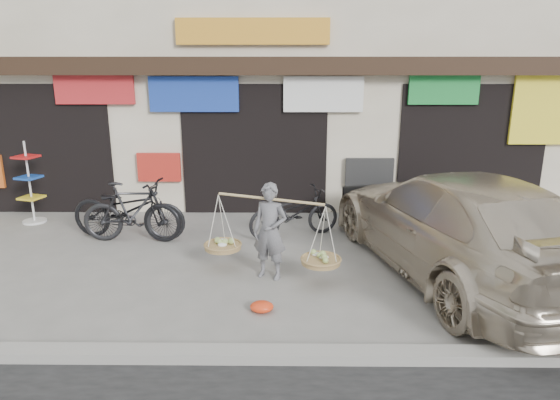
{
  "coord_description": "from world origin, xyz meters",
  "views": [
    {
      "loc": [
        0.64,
        -6.78,
        3.15
      ],
      "look_at": [
        0.56,
        0.9,
        1.0
      ],
      "focal_mm": 32.0,
      "sensor_mm": 36.0,
      "label": 1
    }
  ],
  "objects_px": {
    "bike_1": "(134,212)",
    "suv": "(457,224)",
    "bike_2": "(294,213)",
    "bike_0": "(126,210)",
    "display_rack": "(31,190)",
    "street_vendor": "(270,236)"
  },
  "relations": [
    {
      "from": "bike_1",
      "to": "suv",
      "type": "relative_size",
      "value": 0.31
    },
    {
      "from": "bike_2",
      "to": "suv",
      "type": "height_order",
      "value": "suv"
    },
    {
      "from": "bike_0",
      "to": "bike_2",
      "type": "xyz_separation_m",
      "value": [
        3.04,
        0.16,
        -0.1
      ]
    },
    {
      "from": "bike_0",
      "to": "display_rack",
      "type": "bearing_deg",
      "value": 78.31
    },
    {
      "from": "bike_2",
      "to": "suv",
      "type": "xyz_separation_m",
      "value": [
        2.41,
        -1.62,
        0.33
      ]
    },
    {
      "from": "display_rack",
      "to": "bike_2",
      "type": "bearing_deg",
      "value": -8.53
    },
    {
      "from": "street_vendor",
      "to": "bike_0",
      "type": "xyz_separation_m",
      "value": [
        -2.65,
        1.66,
        -0.11
      ]
    },
    {
      "from": "street_vendor",
      "to": "bike_0",
      "type": "relative_size",
      "value": 0.96
    },
    {
      "from": "street_vendor",
      "to": "display_rack",
      "type": "relative_size",
      "value": 1.23
    },
    {
      "from": "suv",
      "to": "display_rack",
      "type": "distance_m",
      "value": 8.02
    },
    {
      "from": "suv",
      "to": "display_rack",
      "type": "bearing_deg",
      "value": -31.3
    },
    {
      "from": "street_vendor",
      "to": "suv",
      "type": "relative_size",
      "value": 0.35
    },
    {
      "from": "bike_0",
      "to": "street_vendor",
      "type": "bearing_deg",
      "value": -110.55
    },
    {
      "from": "street_vendor",
      "to": "bike_2",
      "type": "xyz_separation_m",
      "value": [
        0.39,
        1.82,
        -0.21
      ]
    },
    {
      "from": "bike_1",
      "to": "display_rack",
      "type": "distance_m",
      "value": 2.59
    },
    {
      "from": "suv",
      "to": "bike_1",
      "type": "bearing_deg",
      "value": -28.13
    },
    {
      "from": "bike_2",
      "to": "suv",
      "type": "bearing_deg",
      "value": -143.8
    },
    {
      "from": "street_vendor",
      "to": "display_rack",
      "type": "distance_m",
      "value": 5.5
    },
    {
      "from": "bike_0",
      "to": "suv",
      "type": "distance_m",
      "value": 5.65
    },
    {
      "from": "bike_1",
      "to": "suv",
      "type": "height_order",
      "value": "suv"
    },
    {
      "from": "street_vendor",
      "to": "bike_2",
      "type": "bearing_deg",
      "value": 99.03
    },
    {
      "from": "display_rack",
      "to": "suv",
      "type": "bearing_deg",
      "value": -17.44
    }
  ]
}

